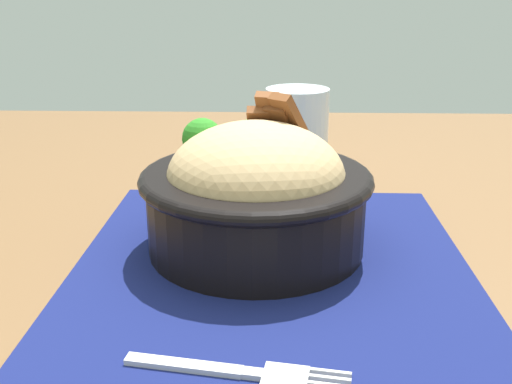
% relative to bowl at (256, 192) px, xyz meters
% --- Properties ---
extents(table, '(1.27, 1.00, 0.74)m').
position_rel_bowl_xyz_m(table, '(0.07, -0.01, -0.11)').
color(table, brown).
rests_on(table, ground_plane).
extents(placemat, '(0.40, 0.32, 0.00)m').
position_rel_bowl_xyz_m(placemat, '(0.05, 0.01, -0.05)').
color(placemat, '#11194C').
rests_on(placemat, table).
extents(bowl, '(0.21, 0.21, 0.13)m').
position_rel_bowl_xyz_m(bowl, '(0.00, 0.00, 0.00)').
color(bowl, black).
rests_on(bowl, placemat).
extents(fork, '(0.04, 0.13, 0.00)m').
position_rel_bowl_xyz_m(fork, '(0.18, 0.00, -0.05)').
color(fork, '#B6B6B6').
rests_on(fork, placemat).
extents(drinking_glass, '(0.07, 0.07, 0.10)m').
position_rel_bowl_xyz_m(drinking_glass, '(-0.23, 0.04, -0.01)').
color(drinking_glass, silver).
rests_on(drinking_glass, table).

